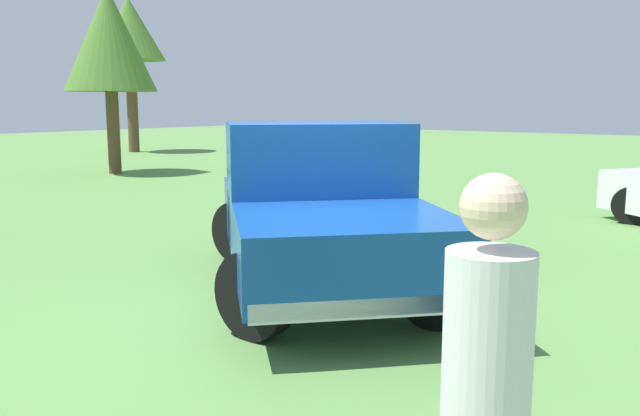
% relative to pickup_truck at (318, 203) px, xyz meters
% --- Properties ---
extents(ground_plane, '(80.00, 80.00, 0.00)m').
position_rel_pickup_truck_xyz_m(ground_plane, '(-0.52, 0.61, -0.93)').
color(ground_plane, '#5B8C47').
extents(pickup_truck, '(4.57, 4.40, 1.81)m').
position_rel_pickup_truck_xyz_m(pickup_truck, '(0.00, 0.00, 0.00)').
color(pickup_truck, black).
rests_on(pickup_truck, ground_plane).
extents(person_bystander, '(0.45, 0.45, 1.78)m').
position_rel_pickup_truck_xyz_m(person_bystander, '(-3.48, 3.47, 0.08)').
color(person_bystander, black).
rests_on(person_bystander, ground_plane).
extents(tree_back_left, '(2.58, 2.58, 5.26)m').
position_rel_pickup_truck_xyz_m(tree_back_left, '(11.99, -5.76, 2.83)').
color(tree_back_left, brown).
rests_on(tree_back_left, ground_plane).
extents(tree_back_right, '(2.85, 2.85, 6.27)m').
position_rel_pickup_truck_xyz_m(tree_back_right, '(18.66, -11.36, 3.97)').
color(tree_back_right, brown).
rests_on(tree_back_right, ground_plane).
extents(traffic_cone, '(0.32, 0.32, 0.55)m').
position_rel_pickup_truck_xyz_m(traffic_cone, '(3.20, -2.30, -0.66)').
color(traffic_cone, orange).
rests_on(traffic_cone, ground_plane).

